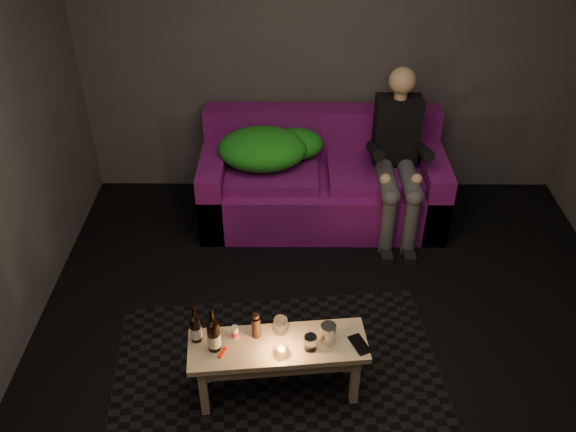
% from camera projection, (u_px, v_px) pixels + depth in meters
% --- Properties ---
extents(floor, '(4.50, 4.50, 0.00)m').
position_uv_depth(floor, '(340.00, 387.00, 3.66)').
color(floor, black).
rests_on(floor, ground).
extents(room, '(4.50, 4.50, 4.50)m').
position_uv_depth(room, '(350.00, 102.00, 3.08)').
color(room, silver).
rests_on(room, ground).
extents(rug, '(2.14, 1.65, 0.01)m').
position_uv_depth(rug, '(279.00, 384.00, 3.68)').
color(rug, black).
rests_on(rug, floor).
extents(sofa, '(1.91, 0.86, 0.82)m').
position_uv_depth(sofa, '(322.00, 182.00, 4.96)').
color(sofa, '#620D54').
rests_on(sofa, floor).
extents(green_blanket, '(0.84, 0.57, 0.29)m').
position_uv_depth(green_blanket, '(268.00, 148.00, 4.77)').
color(green_blanket, '#1D8117').
rests_on(green_blanket, sofa).
extents(person, '(0.34, 0.79, 1.28)m').
position_uv_depth(person, '(398.00, 153.00, 4.62)').
color(person, black).
rests_on(person, sofa).
extents(coffee_table, '(1.03, 0.42, 0.41)m').
position_uv_depth(coffee_table, '(278.00, 353.00, 3.44)').
color(coffee_table, tan).
rests_on(coffee_table, rug).
extents(beer_bottle_a, '(0.06, 0.06, 0.25)m').
position_uv_depth(beer_bottle_a, '(196.00, 328.00, 3.37)').
color(beer_bottle_a, black).
rests_on(beer_bottle_a, coffee_table).
extents(beer_bottle_b, '(0.07, 0.07, 0.29)m').
position_uv_depth(beer_bottle_b, '(214.00, 335.00, 3.31)').
color(beer_bottle_b, black).
rests_on(beer_bottle_b, coffee_table).
extents(salt_shaker, '(0.05, 0.05, 0.08)m').
position_uv_depth(salt_shaker, '(235.00, 332.00, 3.41)').
color(salt_shaker, silver).
rests_on(salt_shaker, coffee_table).
extents(pepper_mill, '(0.06, 0.06, 0.14)m').
position_uv_depth(pepper_mill, '(256.00, 327.00, 3.41)').
color(pepper_mill, black).
rests_on(pepper_mill, coffee_table).
extents(tumbler_back, '(0.08, 0.08, 0.09)m').
position_uv_depth(tumbler_back, '(281.00, 325.00, 3.45)').
color(tumbler_back, white).
rests_on(tumbler_back, coffee_table).
extents(tealight, '(0.05, 0.05, 0.04)m').
position_uv_depth(tealight, '(281.00, 351.00, 3.33)').
color(tealight, white).
rests_on(tealight, coffee_table).
extents(tumbler_front, '(0.08, 0.08, 0.09)m').
position_uv_depth(tumbler_front, '(310.00, 343.00, 3.34)').
color(tumbler_front, white).
rests_on(tumbler_front, coffee_table).
extents(steel_cup, '(0.11, 0.11, 0.12)m').
position_uv_depth(steel_cup, '(328.00, 334.00, 3.38)').
color(steel_cup, silver).
rests_on(steel_cup, coffee_table).
extents(smartphone, '(0.13, 0.17, 0.01)m').
position_uv_depth(smartphone, '(359.00, 344.00, 3.39)').
color(smartphone, black).
rests_on(smartphone, coffee_table).
extents(red_lighter, '(0.05, 0.08, 0.01)m').
position_uv_depth(red_lighter, '(222.00, 353.00, 3.34)').
color(red_lighter, red).
rests_on(red_lighter, coffee_table).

